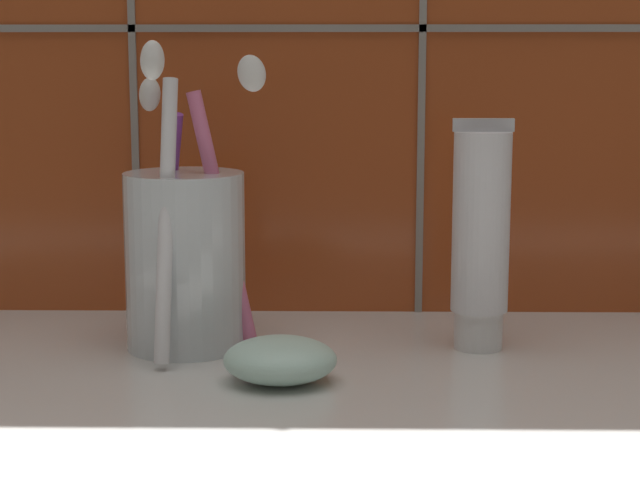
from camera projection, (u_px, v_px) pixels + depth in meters
sink_counter at (406, 406)px, 58.71cm from camera, size 79.38×36.55×2.00cm
toothbrush_cup at (185, 255)px, 65.86cm from camera, size 9.21×12.03×18.99cm
toothpaste_tube at (481, 236)px, 65.43cm from camera, size 3.70×3.52×14.26cm
soap_bar at (280, 360)px, 59.39cm from camera, size 6.35×5.38×2.58cm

